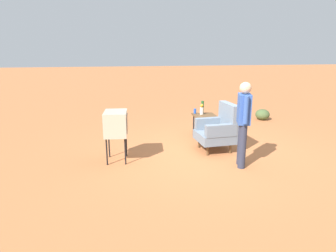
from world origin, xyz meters
TOP-DOWN VIEW (x-y plane):
  - ground_plane at (0.00, 0.00)m, footprint 60.00×60.00m
  - armchair at (-0.18, 0.16)m, footprint 0.84×0.85m
  - side_table at (-1.17, 0.10)m, footprint 0.56×0.56m
  - tv_on_stand at (0.13, -2.09)m, footprint 0.63×0.49m
  - person_standing at (0.79, 0.29)m, footprint 0.55×0.31m
  - soda_can_blue at (-1.39, -0.10)m, footprint 0.07×0.07m
  - bottle_wine_green at (-1.39, 0.10)m, footprint 0.07×0.07m
  - flower_vase at (-1.26, 0.04)m, footprint 0.14×0.10m
  - shrub_near at (-2.75, 2.46)m, footprint 0.44×0.44m

SIDE VIEW (x-z plane):
  - ground_plane at x=0.00m, z-range 0.00..0.00m
  - shrub_near at x=-2.75m, z-range 0.00..0.34m
  - armchair at x=-0.18m, z-range -0.03..1.03m
  - side_table at x=-1.17m, z-range 0.21..0.80m
  - soda_can_blue at x=-1.39m, z-range 0.59..0.71m
  - flower_vase at x=-1.26m, z-range 0.61..0.87m
  - bottle_wine_green at x=-1.39m, z-range 0.59..0.91m
  - tv_on_stand at x=0.13m, z-range 0.27..1.30m
  - person_standing at x=0.79m, z-range 0.12..1.76m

